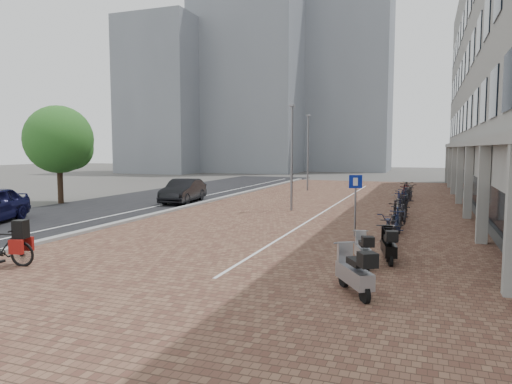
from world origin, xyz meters
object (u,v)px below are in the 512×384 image
Objects in this scene: scooter_back at (354,271)px; parking_sign at (355,196)px; hero_bike at (3,246)px; scooter_front at (364,250)px; scooter_mid at (389,245)px; car_dark at (183,191)px.

scooter_back is 6.91m from parking_sign.
parking_sign reaches higher than hero_bike.
scooter_front is 0.94× the size of scooter_mid.
hero_bike is 10.62m from scooter_mid.
scooter_front is at bearing -51.89° from car_dark.
car_dark is 2.65× the size of scooter_back.
car_dark is at bearing 124.70° from parking_sign.
parking_sign is (8.38, 7.50, 0.92)m from hero_bike.
parking_sign reaches higher than car_dark.
hero_bike is (2.75, -15.00, -0.13)m from car_dark.
parking_sign is at bearing 66.66° from scooter_back.
scooter_mid is 0.91× the size of scooter_back.
car_dark is at bearing -0.60° from hero_bike.
hero_bike is 9.37m from scooter_back.
hero_bike reaches higher than scooter_mid.
hero_bike is 9.79m from scooter_front.
parking_sign is (-0.96, 6.78, 0.94)m from scooter_back.
hero_bike reaches higher than scooter_front.
car_dark is 16.75m from scooter_front.
hero_bike is at bearing -168.55° from scooter_mid.
scooter_mid is at bearing -88.66° from parking_sign.
car_dark is 3.09× the size of scooter_front.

